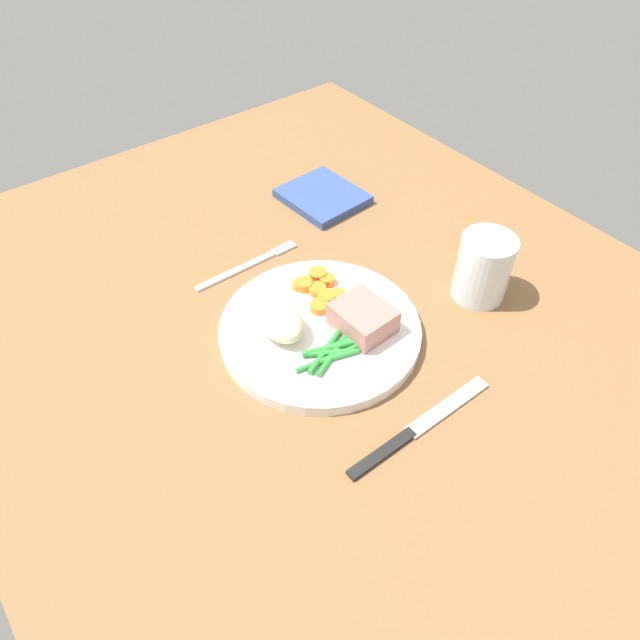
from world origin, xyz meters
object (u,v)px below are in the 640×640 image
water_glass (482,272)px  fork (247,266)px  dinner_plate (320,330)px  meat_portion (363,318)px  knife (417,428)px  napkin (323,196)px

water_glass → fork: bearing=-137.4°
dinner_plate → meat_portion: 5.85cm
knife → meat_portion: bearing=165.6°
dinner_plate → knife: dinner_plate is taller
fork → water_glass: (23.93, 22.00, 3.71)cm
dinner_plate → napkin: size_ratio=2.06×
dinner_plate → meat_portion: size_ratio=3.58×
fork → napkin: size_ratio=1.34×
meat_portion → water_glass: 18.09cm
dinner_plate → fork: bearing=-179.1°
dinner_plate → water_glass: bearing=72.1°
water_glass → napkin: (-30.59, -3.06, -3.23)cm
meat_portion → fork: meat_portion is taller
knife → water_glass: 24.88cm
dinner_plate → knife: bearing=-0.9°
meat_portion → water_glass: (3.59, 17.71, 0.64)cm
knife → napkin: 45.68cm
water_glass → knife: bearing=-63.5°
fork → water_glass: bearing=40.4°
meat_portion → napkin: bearing=151.5°
dinner_plate → fork: dinner_plate is taller
meat_portion → knife: size_ratio=0.35×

